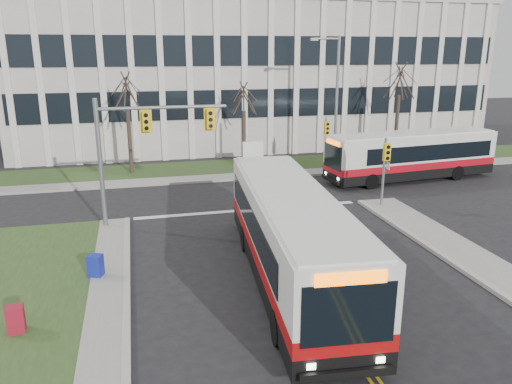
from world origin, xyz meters
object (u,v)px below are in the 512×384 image
object	(u,v)px
newspaper_box_blue	(96,267)
directory_sign	(253,153)
bus_cross	(411,157)
streetlight	(335,96)
newspaper_box_red	(16,321)
bus_main	(291,238)

from	to	relation	value
newspaper_box_blue	directory_sign	bearing A→B (deg)	79.74
directory_sign	bus_cross	distance (m)	10.83
streetlight	directory_sign	xyz separation A→B (m)	(-5.53, 1.30, -4.02)
streetlight	newspaper_box_red	distance (m)	25.68
directory_sign	newspaper_box_red	xyz separation A→B (m)	(-12.00, -19.47, -0.70)
newspaper_box_blue	bus_main	bearing A→B (deg)	6.43
streetlight	newspaper_box_red	size ratio (longest dim) A/B	9.68
streetlight	bus_main	world-z (taller)	streetlight
bus_cross	newspaper_box_red	distance (m)	25.53
streetlight	bus_cross	size ratio (longest dim) A/B	0.80
streetlight	bus_main	distance (m)	18.95
bus_cross	newspaper_box_red	xyz separation A→B (m)	(-21.33, -13.98, -1.06)
newspaper_box_blue	newspaper_box_red	world-z (taller)	same
bus_main	bus_cross	distance (m)	17.43
bus_main	bus_cross	bearing A→B (deg)	50.50
newspaper_box_blue	newspaper_box_red	distance (m)	4.02
bus_cross	directory_sign	bearing A→B (deg)	-126.40
directory_sign	newspaper_box_blue	world-z (taller)	directory_sign
bus_cross	newspaper_box_blue	size ratio (longest dim) A/B	12.13
streetlight	newspaper_box_blue	xyz separation A→B (m)	(-15.44, -14.73, -4.72)
streetlight	bus_cross	world-z (taller)	streetlight
streetlight	newspaper_box_red	xyz separation A→B (m)	(-17.53, -18.17, -4.72)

